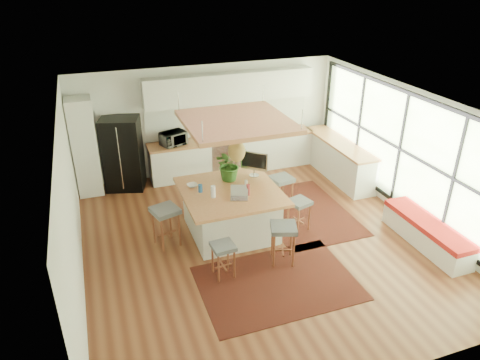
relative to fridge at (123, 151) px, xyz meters
name	(u,v)px	position (x,y,z in m)	size (l,w,h in m)	color
floor	(258,240)	(2.14, -3.16, -0.93)	(7.00, 7.00, 0.00)	#5F2D1B
ceiling	(261,105)	(2.14, -3.16, 1.78)	(7.00, 7.00, 0.00)	white
wall_back	(207,119)	(2.14, 0.34, 0.42)	(6.50, 6.50, 0.00)	white
wall_front	(372,303)	(2.14, -6.66, 0.42)	(6.50, 6.50, 0.00)	white
wall_left	(71,207)	(-1.11, -3.16, 0.42)	(7.00, 7.00, 0.00)	white
wall_right	(408,154)	(5.39, -3.16, 0.42)	(7.00, 7.00, 0.00)	white
window_wall	(407,152)	(5.36, -3.16, 0.47)	(0.10, 6.20, 2.60)	black
pantry	(85,147)	(-0.81, 0.02, 0.20)	(0.55, 0.60, 2.25)	white
back_counter_base	(233,155)	(2.69, 0.02, -0.49)	(4.20, 0.60, 0.88)	white
back_counter_top	(233,138)	(2.69, 0.02, -0.03)	(4.24, 0.64, 0.05)	#A9643C
backsplash	(229,117)	(2.69, 0.32, 0.43)	(4.20, 0.02, 0.80)	white
upper_cabinets	(230,87)	(2.69, 0.16, 1.22)	(4.20, 0.34, 0.70)	white
range	(223,154)	(2.44, 0.02, -0.43)	(0.76, 0.62, 1.00)	#A5A5AA
right_counter_base	(339,160)	(5.07, -1.16, -0.49)	(0.60, 2.50, 0.88)	white
right_counter_top	(340,143)	(5.07, -1.16, -0.03)	(0.64, 2.54, 0.05)	#A9643C
window_bench	(426,233)	(5.09, -4.36, -0.68)	(0.52, 2.00, 0.50)	white
ceiling_panel	(237,136)	(1.84, -2.76, 1.12)	(1.86, 1.86, 0.80)	#A9643C
rug_near	(277,283)	(1.97, -4.48, -0.92)	(2.60, 1.80, 0.01)	black
rug_right	(304,212)	(3.46, -2.50, -0.92)	(1.80, 2.60, 0.01)	black
fridge	(123,151)	(0.00, 0.00, 0.00)	(0.86, 0.67, 1.73)	black
island	(231,211)	(1.74, -2.68, -0.46)	(1.85, 1.85, 0.93)	#A9643C
stool_near_left	(223,258)	(1.18, -3.97, -0.57)	(0.37, 0.37, 0.63)	#51565A
stool_near_right	(283,245)	(2.30, -3.93, -0.57)	(0.45, 0.45, 0.75)	#51565A
stool_right_front	(299,214)	(3.04, -3.06, -0.57)	(0.39, 0.39, 0.66)	#51565A
stool_right_back	(281,193)	(3.08, -2.13, -0.57)	(0.44, 0.44, 0.74)	#51565A
stool_left_side	(167,228)	(0.45, -2.71, -0.57)	(0.47, 0.47, 0.79)	#51565A
laptop	(239,193)	(1.78, -3.06, 0.12)	(0.32, 0.34, 0.24)	#A5A5AA
monitor	(254,164)	(2.40, -2.24, 0.26)	(0.57, 0.20, 0.53)	#A5A5AA
microwave	(173,137)	(1.20, 0.01, 0.20)	(0.58, 0.32, 0.39)	#A5A5AA
island_plant	(230,168)	(1.88, -2.23, 0.26)	(0.60, 0.66, 0.52)	#1E4C19
island_bowl	(192,185)	(1.08, -2.29, 0.03)	(0.20, 0.20, 0.05)	silver
island_bottle_0	(201,188)	(1.19, -2.58, 0.10)	(0.07, 0.07, 0.19)	#2C66B0
island_bottle_1	(212,192)	(1.34, -2.83, 0.10)	(0.07, 0.07, 0.19)	white
island_bottle_2	(248,191)	(1.99, -2.98, 0.10)	(0.07, 0.07, 0.19)	maroon
island_bottle_3	(247,182)	(2.09, -2.63, 0.10)	(0.07, 0.07, 0.19)	silver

